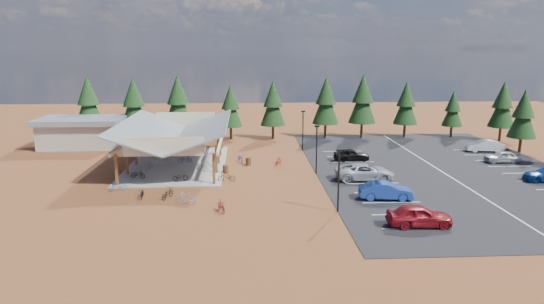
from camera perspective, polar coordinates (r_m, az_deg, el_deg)
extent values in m
plane|color=brown|center=(48.47, -0.32, -3.29)|extent=(140.00, 140.00, 0.00)
cube|color=black|center=(55.38, 19.02, -1.98)|extent=(27.00, 44.00, 0.04)
cube|color=gray|center=(55.71, -11.02, -1.42)|extent=(10.60, 18.60, 0.10)
cube|color=brown|center=(48.24, -17.84, -1.99)|extent=(0.25, 0.25, 3.00)
cube|color=brown|center=(52.20, -16.71, -0.88)|extent=(0.25, 0.25, 3.00)
cube|color=brown|center=(56.20, -15.73, 0.08)|extent=(0.25, 0.25, 3.00)
cube|color=brown|center=(60.22, -14.89, 0.91)|extent=(0.25, 0.25, 3.00)
cube|color=brown|center=(64.27, -14.15, 1.64)|extent=(0.25, 0.25, 3.00)
cube|color=brown|center=(46.75, -6.86, -1.92)|extent=(0.25, 0.25, 3.00)
cube|color=brown|center=(50.83, -6.57, -0.78)|extent=(0.25, 0.25, 3.00)
cube|color=brown|center=(54.93, -6.33, 0.20)|extent=(0.25, 0.25, 3.00)
cube|color=brown|center=(59.04, -6.11, 1.03)|extent=(0.25, 0.25, 3.00)
cube|color=brown|center=(63.16, -5.93, 1.76)|extent=(0.25, 0.25, 3.00)
cube|color=beige|center=(56.00, -16.22, 1.58)|extent=(0.22, 18.00, 0.35)
cube|color=beige|center=(54.62, -5.94, 1.74)|extent=(0.22, 18.00, 0.35)
cube|color=slate|center=(55.42, -14.16, 2.53)|extent=(5.85, 19.40, 2.13)
cube|color=slate|center=(54.61, -8.17, 2.64)|extent=(5.85, 19.40, 2.13)
cube|color=beige|center=(46.20, -12.68, 0.62)|extent=(7.50, 0.15, 1.80)
cube|color=beige|center=(63.77, -10.09, 3.83)|extent=(7.50, 0.15, 1.80)
cube|color=#ADA593|center=(69.13, -21.43, 1.88)|extent=(10.00, 6.00, 3.20)
cube|color=slate|center=(68.84, -21.55, 3.48)|extent=(11.00, 7.00, 0.70)
cylinder|color=black|center=(38.81, 7.83, -3.49)|extent=(0.14, 0.14, 5.00)
cube|color=black|center=(38.21, 7.94, 0.19)|extent=(0.50, 0.25, 0.18)
cylinder|color=black|center=(50.30, 5.26, 0.16)|extent=(0.14, 0.14, 5.00)
cube|color=black|center=(49.84, 5.31, 3.03)|extent=(0.50, 0.25, 0.18)
cylinder|color=black|center=(61.99, 3.65, 2.45)|extent=(0.14, 0.14, 5.00)
cube|color=black|center=(61.61, 3.68, 4.79)|extent=(0.50, 0.25, 0.18)
cylinder|color=#4D2E1B|center=(51.09, -5.49, -2.01)|extent=(0.60, 0.60, 0.90)
cylinder|color=#4D2E1B|center=(54.41, -2.80, -1.10)|extent=(0.60, 0.60, 0.90)
cylinder|color=#382314|center=(73.69, -20.54, 2.15)|extent=(0.36, 0.36, 2.22)
cone|color=black|center=(73.18, -20.76, 5.06)|extent=(3.91, 3.91, 5.34)
cone|color=black|center=(72.97, -20.89, 6.80)|extent=(3.02, 3.02, 4.00)
cylinder|color=#382314|center=(70.47, -15.76, 2.02)|extent=(0.36, 0.36, 2.18)
cone|color=black|center=(69.94, -15.93, 5.02)|extent=(3.84, 3.84, 5.24)
cone|color=black|center=(69.72, -16.03, 6.80)|extent=(2.97, 2.97, 3.93)
cylinder|color=#382314|center=(70.13, -10.86, 2.25)|extent=(0.36, 0.36, 2.27)
cone|color=black|center=(69.59, -10.98, 5.38)|extent=(3.99, 3.99, 5.44)
cone|color=black|center=(69.37, -11.06, 7.24)|extent=(3.08, 3.08, 4.08)
cylinder|color=#382314|center=(69.95, -4.85, 2.25)|extent=(0.36, 0.36, 1.91)
cone|color=black|center=(69.47, -4.90, 4.90)|extent=(3.37, 3.37, 4.59)
cone|color=black|center=(69.26, -4.93, 6.47)|extent=(2.60, 2.60, 3.44)
cylinder|color=#382314|center=(70.02, 0.11, 2.37)|extent=(0.36, 0.36, 2.06)
cone|color=black|center=(69.51, 0.11, 5.21)|extent=(3.62, 3.62, 4.93)
cone|color=black|center=(69.30, 0.11, 6.89)|extent=(2.80, 2.80, 3.70)
cylinder|color=#382314|center=(71.16, 6.28, 2.50)|extent=(0.36, 0.36, 2.18)
cone|color=black|center=(70.65, 6.35, 5.47)|extent=(3.84, 3.84, 5.23)
cone|color=black|center=(70.43, 6.39, 7.23)|extent=(2.96, 2.96, 3.92)
cylinder|color=#382314|center=(72.24, 10.48, 2.55)|extent=(0.36, 0.36, 2.26)
cone|color=black|center=(71.72, 10.60, 5.57)|extent=(3.98, 3.98, 5.42)
cone|color=black|center=(71.51, 10.67, 7.37)|extent=(3.07, 3.07, 4.07)
cylinder|color=#382314|center=(74.16, 15.32, 2.46)|extent=(0.36, 0.36, 2.01)
cone|color=black|center=(73.69, 15.47, 5.08)|extent=(3.54, 3.54, 4.82)
cone|color=black|center=(73.49, 15.56, 6.64)|extent=(2.73, 2.73, 3.62)
cylinder|color=#382314|center=(76.43, 20.32, 2.29)|extent=(0.36, 0.36, 1.67)
cone|color=black|center=(76.03, 20.47, 4.39)|extent=(2.94, 2.94, 4.01)
cone|color=black|center=(75.85, 20.57, 5.64)|extent=(2.27, 2.27, 3.01)
cylinder|color=#382314|center=(68.40, 27.16, 0.74)|extent=(0.36, 0.36, 1.95)
cone|color=black|center=(67.90, 27.42, 3.48)|extent=(3.43, 3.43, 4.67)
cone|color=black|center=(67.69, 27.58, 5.11)|extent=(2.65, 2.65, 3.50)
cylinder|color=#382314|center=(75.58, 25.23, 1.93)|extent=(0.36, 0.36, 2.06)
cone|color=black|center=(75.12, 25.47, 4.56)|extent=(3.63, 3.63, 4.95)
cone|color=black|center=(74.92, 25.61, 6.12)|extent=(2.80, 2.80, 3.71)
imported|color=black|center=(50.35, -15.50, -2.54)|extent=(1.68, 1.04, 0.83)
imported|color=#9DA0A6|center=(53.91, -13.62, -1.36)|extent=(1.82, 0.86, 1.06)
imported|color=#1B4894|center=(59.18, -13.27, -0.25)|extent=(1.74, 0.94, 0.87)
imported|color=maroon|center=(62.32, -12.09, 0.51)|extent=(1.84, 1.04, 1.07)
imported|color=black|center=(48.53, -10.73, -2.87)|extent=(1.58, 0.76, 0.80)
imported|color=#919499|center=(52.71, -7.99, -1.45)|extent=(1.79, 1.03, 1.04)
imported|color=navy|center=(56.12, -10.22, -0.81)|extent=(1.58, 0.56, 0.83)
imported|color=maroon|center=(61.15, -8.45, 0.39)|extent=(1.69, 0.75, 0.98)
imported|color=black|center=(44.02, -15.02, -4.72)|extent=(0.71, 1.69, 0.87)
imported|color=#214E8A|center=(46.81, -17.73, -3.87)|extent=(1.76, 1.19, 0.88)
imported|color=maroon|center=(39.23, -5.99, -6.33)|extent=(1.05, 1.72, 1.00)
imported|color=black|center=(43.35, -12.21, -4.78)|extent=(1.24, 1.92, 0.95)
imported|color=#9A9DA2|center=(41.55, -10.03, -5.36)|extent=(1.80, 1.05, 1.04)
imported|color=navy|center=(56.05, -3.71, -0.72)|extent=(1.13, 1.82, 0.90)
imported|color=maroon|center=(54.32, 0.73, -1.10)|extent=(1.10, 1.55, 0.92)
imported|color=black|center=(47.93, -5.37, -2.95)|extent=(1.75, 0.67, 0.91)
imported|color=maroon|center=(37.42, 16.93, -7.17)|extent=(4.79, 2.08, 1.61)
imported|color=#1F41A0|center=(43.17, 13.24, -4.45)|extent=(4.77, 2.17, 1.52)
imported|color=#A8ACB1|center=(49.00, 10.84, -2.31)|extent=(5.87, 2.79, 1.62)
imported|color=black|center=(57.11, 9.34, -0.31)|extent=(4.17, 1.75, 1.41)
imported|color=#ACAFB4|center=(61.38, 25.44, -0.51)|extent=(3.97, 1.74, 1.33)
imported|color=white|center=(67.00, 23.72, 0.69)|extent=(4.79, 2.25, 1.52)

